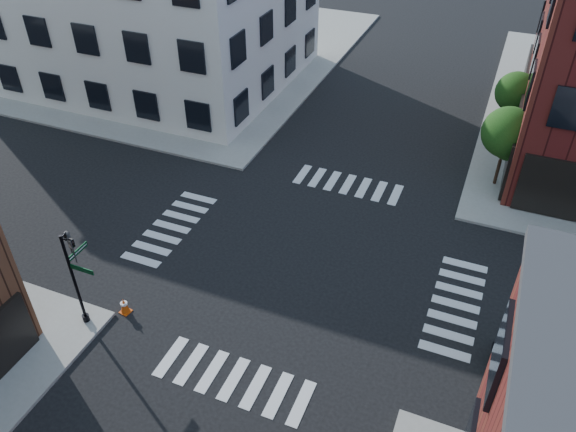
% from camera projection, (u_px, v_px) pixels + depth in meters
% --- Properties ---
extents(ground, '(120.00, 120.00, 0.00)m').
position_uv_depth(ground, '(302.00, 262.00, 25.94)').
color(ground, black).
rests_on(ground, ground).
extents(sidewalk_nw, '(30.00, 30.00, 0.15)m').
position_uv_depth(sidewalk_nw, '(162.00, 46.00, 47.75)').
color(sidewalk_nw, gray).
rests_on(sidewalk_nw, ground).
extents(tree_near, '(2.69, 2.69, 4.49)m').
position_uv_depth(tree_near, '(508.00, 135.00, 29.08)').
color(tree_near, black).
rests_on(tree_near, ground).
extents(tree_far, '(2.43, 2.43, 4.07)m').
position_uv_depth(tree_far, '(516.00, 94.00, 33.68)').
color(tree_far, black).
rests_on(tree_far, ground).
extents(signal_pole, '(1.29, 1.24, 4.60)m').
position_uv_depth(signal_pole, '(75.00, 270.00, 21.34)').
color(signal_pole, black).
rests_on(signal_pole, ground).
extents(traffic_cone, '(0.48, 0.48, 0.77)m').
position_uv_depth(traffic_cone, '(124.00, 306.00, 23.25)').
color(traffic_cone, '#DD4909').
rests_on(traffic_cone, ground).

